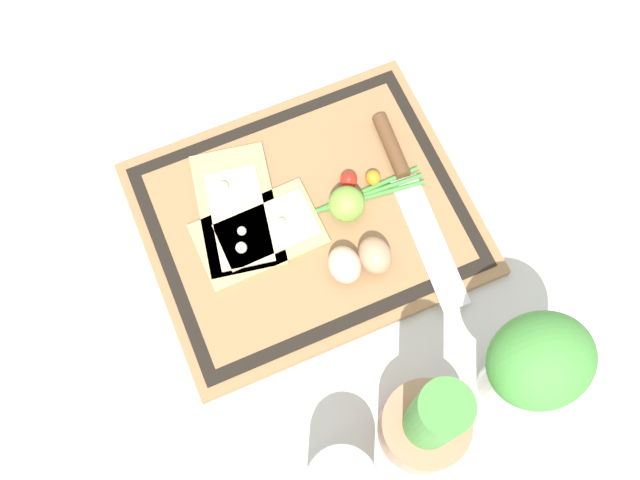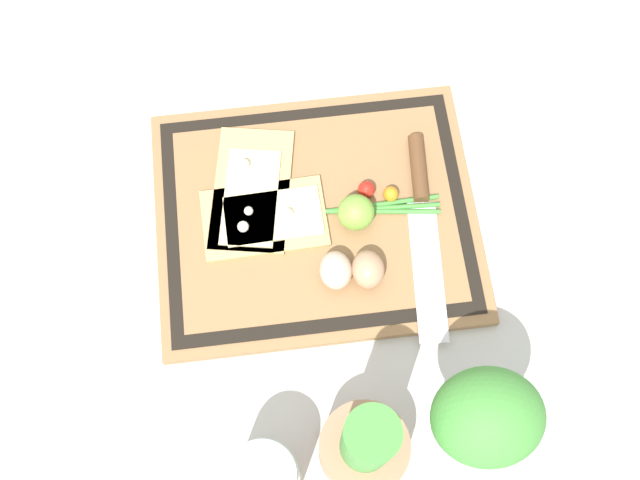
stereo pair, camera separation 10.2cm
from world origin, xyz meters
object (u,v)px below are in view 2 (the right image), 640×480
egg_pink (336,270)px  cherry_tomato_yellow (391,194)px  pizza_slice_near (251,191)px  lime (356,212)px  pizza_slice_far (266,218)px  sauce_jar (265,479)px  herb_glass (481,421)px  cherry_tomato_red (366,189)px  herb_pot (365,446)px  knife (421,201)px  egg_brown (368,269)px

egg_pink → cherry_tomato_yellow: (-0.09, -0.11, -0.01)m
pizza_slice_near → lime: 0.15m
pizza_slice_far → sauce_jar: size_ratio=1.53×
herb_glass → lime: bearing=-72.5°
cherry_tomato_red → herb_glass: 0.36m
lime → sauce_jar: 0.37m
lime → herb_pot: size_ratio=0.23×
pizza_slice_far → knife: 0.22m
cherry_tomato_red → cherry_tomato_yellow: (-0.03, 0.01, -0.00)m
cherry_tomato_red → herb_glass: size_ratio=0.11×
cherry_tomato_yellow → pizza_slice_near: bearing=-9.0°
egg_brown → cherry_tomato_yellow: size_ratio=2.41×
egg_brown → sauce_jar: size_ratio=0.46×
egg_brown → pizza_slice_near: bearing=-44.2°
knife → lime: lime is taller
egg_brown → herb_glass: herb_glass is taller
egg_brown → sauce_jar: 0.30m
lime → cherry_tomato_yellow: size_ratio=2.31×
lime → cherry_tomato_yellow: 0.06m
lime → knife: bearing=-172.1°
cherry_tomato_red → egg_brown: bearing=82.6°
knife → cherry_tomato_yellow: bearing=-19.4°
knife → sauce_jar: bearing=54.0°
egg_brown → cherry_tomato_red: bearing=-97.4°
pizza_slice_far → egg_brown: 0.16m
lime → herb_glass: (-0.10, 0.30, 0.09)m
herb_pot → sauce_jar: (0.12, 0.02, -0.03)m
herb_pot → knife: bearing=-111.6°
cherry_tomato_yellow → knife: bearing=160.6°
pizza_slice_near → pizza_slice_far: size_ratio=1.18×
egg_brown → herb_glass: (-0.09, 0.22, 0.09)m
knife → egg_brown: 0.13m
sauce_jar → herb_glass: size_ratio=0.53×
pizza_slice_far → cherry_tomato_red: bearing=-171.0°
egg_pink → herb_glass: (-0.13, 0.23, 0.09)m
knife → cherry_tomato_red: (0.07, -0.02, 0.00)m
pizza_slice_near → cherry_tomato_red: same height
pizza_slice_far → egg_pink: egg_pink is taller
sauce_jar → herb_pot: bearing=-170.2°
herb_glass → knife: bearing=-89.8°
herb_pot → sauce_jar: size_ratio=1.95×
pizza_slice_far → knife: (-0.22, 0.00, 0.00)m
knife → pizza_slice_far: bearing=-0.6°
lime → herb_glass: herb_glass is taller
lime → herb_pot: bearing=83.8°
egg_brown → herb_pot: herb_pot is taller
cherry_tomato_yellow → egg_pink: bearing=49.2°
egg_pink → lime: 0.09m
cherry_tomato_red → cherry_tomato_yellow: bearing=162.8°
herb_pot → herb_glass: size_ratio=1.03×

